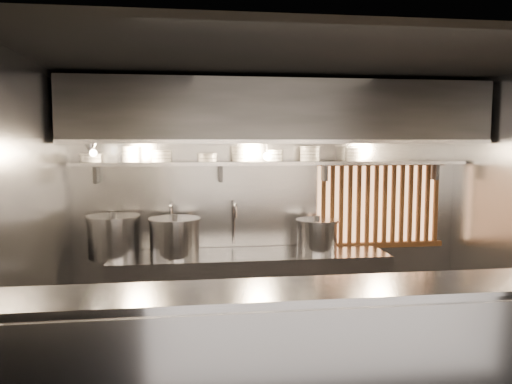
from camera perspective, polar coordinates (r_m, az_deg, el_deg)
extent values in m
plane|color=black|center=(4.79, 4.92, -20.50)|extent=(4.50, 4.50, 0.00)
plane|color=black|center=(4.35, 5.24, 14.76)|extent=(4.50, 4.50, 0.00)
plane|color=gray|center=(5.81, 1.79, -1.34)|extent=(4.50, 0.00, 4.50)
plane|color=gray|center=(4.44, -24.61, -4.06)|extent=(0.00, 3.00, 3.00)
cube|color=#A0A0A6|center=(3.72, 8.40, -19.19)|extent=(4.50, 0.50, 1.10)
cube|color=#A0A0A6|center=(3.52, 8.54, -10.82)|extent=(4.50, 0.56, 0.03)
cube|color=#A0A0A6|center=(5.61, -0.69, -11.53)|extent=(3.00, 0.70, 0.90)
cube|color=#A0A0A6|center=(5.60, 2.11, 3.31)|extent=(4.40, 0.34, 0.04)
cube|color=#2D2D30|center=(5.38, 2.54, 9.02)|extent=(4.40, 0.80, 0.65)
cube|color=#A0A0A6|center=(4.98, 3.35, 5.77)|extent=(4.40, 0.03, 0.04)
cube|color=#FDB071|center=(6.15, 13.86, -1.31)|extent=(1.50, 0.02, 0.92)
cube|color=brown|center=(6.06, 14.14, 3.23)|extent=(1.56, 0.06, 0.06)
cube|color=brown|center=(6.18, 13.92, -5.88)|extent=(1.56, 0.06, 0.06)
cube|color=brown|center=(5.88, 7.71, -1.51)|extent=(0.04, 0.04, 0.92)
cube|color=brown|center=(5.91, 8.71, -1.49)|extent=(0.04, 0.04, 0.92)
cube|color=brown|center=(5.94, 9.70, -1.47)|extent=(0.04, 0.04, 0.92)
cube|color=brown|center=(5.97, 10.68, -1.45)|extent=(0.04, 0.04, 0.92)
cube|color=brown|center=(6.01, 11.65, -1.42)|extent=(0.04, 0.04, 0.92)
cube|color=brown|center=(6.04, 12.61, -1.40)|extent=(0.04, 0.04, 0.92)
cube|color=brown|center=(6.08, 13.56, -1.38)|extent=(0.04, 0.04, 0.92)
cube|color=brown|center=(6.12, 14.49, -1.36)|extent=(0.04, 0.04, 0.92)
cube|color=brown|center=(6.16, 15.42, -1.33)|extent=(0.04, 0.04, 0.92)
cube|color=brown|center=(6.21, 16.33, -1.31)|extent=(0.04, 0.04, 0.92)
cube|color=brown|center=(6.25, 17.22, -1.29)|extent=(0.04, 0.04, 0.92)
cube|color=brown|center=(6.30, 18.11, -1.27)|extent=(0.04, 0.04, 0.92)
cube|color=brown|center=(6.34, 18.98, -1.24)|extent=(0.04, 0.04, 0.92)
cube|color=brown|center=(6.39, 19.83, -1.22)|extent=(0.04, 0.04, 0.92)
cylinder|color=silver|center=(5.72, -9.60, -3.67)|extent=(0.03, 0.03, 0.48)
sphere|color=silver|center=(5.68, -9.64, -1.28)|extent=(0.04, 0.04, 0.04)
cylinder|color=silver|center=(5.55, -9.68, -1.44)|extent=(0.03, 0.26, 0.03)
sphere|color=silver|center=(5.43, -9.73, -1.61)|extent=(0.04, 0.04, 0.04)
cylinder|color=silver|center=(5.43, -9.71, -2.34)|extent=(0.03, 0.03, 0.14)
cylinder|color=silver|center=(5.74, -2.58, -3.56)|extent=(0.03, 0.03, 0.48)
sphere|color=silver|center=(5.70, -2.59, -1.18)|extent=(0.04, 0.04, 0.04)
cylinder|color=silver|center=(5.57, -2.47, -1.34)|extent=(0.03, 0.26, 0.03)
sphere|color=silver|center=(5.45, -2.34, -1.51)|extent=(0.04, 0.04, 0.04)
cylinder|color=silver|center=(5.46, -2.34, -2.24)|extent=(0.03, 0.03, 0.14)
cone|color=#A0A0A6|center=(5.13, -18.42, 4.93)|extent=(0.25, 0.27, 0.20)
sphere|color=#FFE0B2|center=(5.10, -18.10, 4.26)|extent=(0.07, 0.07, 0.07)
cylinder|color=#2D2D30|center=(5.22, -18.24, 5.82)|extent=(0.02, 0.22, 0.02)
cylinder|color=#2D2D30|center=(5.46, 1.29, 4.94)|extent=(0.01, 0.01, 0.12)
sphere|color=#FFE0B2|center=(5.46, 1.29, 4.10)|extent=(0.09, 0.09, 0.09)
cylinder|color=#A0A0A6|center=(5.51, -15.95, -5.04)|extent=(0.66, 0.66, 0.41)
cylinder|color=#A0A0A6|center=(5.48, -16.01, -2.75)|extent=(0.69, 0.69, 0.03)
cylinder|color=#2D2D30|center=(5.47, -16.02, -2.39)|extent=(0.06, 0.06, 0.04)
cylinder|color=#A0A0A6|center=(5.40, -9.25, -5.27)|extent=(0.69, 0.69, 0.38)
cylinder|color=#A0A0A6|center=(5.37, -9.29, -3.11)|extent=(0.73, 0.73, 0.03)
cylinder|color=#2D2D30|center=(5.36, -9.30, -2.74)|extent=(0.06, 0.06, 0.04)
cylinder|color=#A0A0A6|center=(5.62, 6.98, -5.09)|extent=(0.57, 0.57, 0.33)
cylinder|color=#A0A0A6|center=(5.58, 7.00, -3.28)|extent=(0.61, 0.61, 0.03)
cylinder|color=#2D2D30|center=(5.58, 7.01, -2.92)|extent=(0.06, 0.06, 0.04)
cylinder|color=silver|center=(5.61, -18.34, 3.44)|extent=(0.21, 0.21, 0.03)
cylinder|color=silver|center=(5.60, -18.36, 3.83)|extent=(0.21, 0.21, 0.03)
cylinder|color=silver|center=(5.60, -18.37, 4.11)|extent=(0.23, 0.23, 0.01)
cylinder|color=silver|center=(5.55, -14.09, 3.54)|extent=(0.19, 0.19, 0.03)
cylinder|color=silver|center=(5.54, -14.10, 3.93)|extent=(0.19, 0.19, 0.03)
cylinder|color=silver|center=(5.54, -14.11, 4.32)|extent=(0.19, 0.19, 0.03)
cylinder|color=silver|center=(5.54, -14.12, 4.71)|extent=(0.19, 0.19, 0.03)
cylinder|color=silver|center=(5.54, -14.13, 5.00)|extent=(0.20, 0.20, 0.01)
cylinder|color=silver|center=(5.52, -10.73, 3.60)|extent=(0.21, 0.21, 0.03)
cylinder|color=silver|center=(5.52, -10.74, 3.99)|extent=(0.21, 0.21, 0.03)
cylinder|color=silver|center=(5.52, -10.74, 4.39)|extent=(0.21, 0.21, 0.03)
cylinder|color=silver|center=(5.52, -10.75, 4.68)|extent=(0.23, 0.23, 0.01)
cylinder|color=silver|center=(5.52, -5.56, 3.67)|extent=(0.20, 0.20, 0.03)
cylinder|color=silver|center=(5.52, -5.57, 4.07)|extent=(0.20, 0.20, 0.03)
cylinder|color=silver|center=(5.51, -5.57, 4.36)|extent=(0.21, 0.21, 0.01)
cylinder|color=silver|center=(5.54, -1.83, 3.70)|extent=(0.19, 0.19, 0.03)
cylinder|color=silver|center=(5.54, -1.83, 4.10)|extent=(0.19, 0.19, 0.03)
cylinder|color=silver|center=(5.54, -1.83, 4.49)|extent=(0.19, 0.19, 0.03)
cylinder|color=silver|center=(5.54, -1.83, 4.88)|extent=(0.19, 0.19, 0.03)
cylinder|color=silver|center=(5.54, -1.83, 5.17)|extent=(0.20, 0.20, 0.01)
cylinder|color=silver|center=(5.60, 2.16, 3.72)|extent=(0.19, 0.19, 0.03)
cylinder|color=silver|center=(5.60, 2.16, 4.11)|extent=(0.19, 0.19, 0.03)
cylinder|color=silver|center=(5.59, 2.16, 4.50)|extent=(0.19, 0.19, 0.03)
cylinder|color=silver|center=(5.59, 2.16, 4.79)|extent=(0.20, 0.20, 0.01)
cylinder|color=silver|center=(5.68, 6.15, 3.72)|extent=(0.22, 0.22, 0.03)
cylinder|color=silver|center=(5.68, 6.16, 4.11)|extent=(0.22, 0.22, 0.03)
cylinder|color=silver|center=(5.68, 6.16, 4.49)|extent=(0.22, 0.22, 0.03)
cylinder|color=silver|center=(5.68, 6.17, 4.87)|extent=(0.22, 0.22, 0.03)
cylinder|color=silver|center=(5.68, 6.17, 5.16)|extent=(0.23, 0.23, 0.01)
cylinder|color=silver|center=(5.82, 11.04, 3.70)|extent=(0.18, 0.18, 0.03)
cylinder|color=silver|center=(5.82, 11.05, 4.07)|extent=(0.18, 0.18, 0.03)
cylinder|color=silver|center=(5.82, 11.05, 4.45)|extent=(0.18, 0.18, 0.03)
cylinder|color=silver|center=(5.82, 11.06, 4.82)|extent=(0.18, 0.18, 0.03)
cylinder|color=silver|center=(5.82, 11.07, 5.10)|extent=(0.20, 0.20, 0.01)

